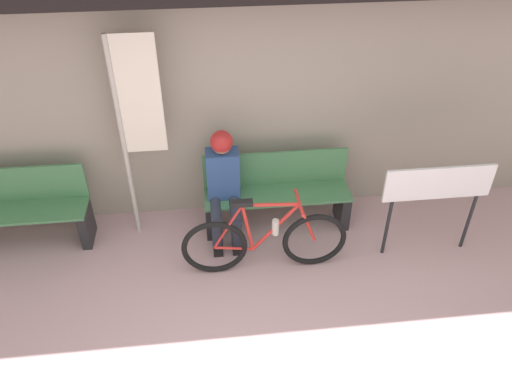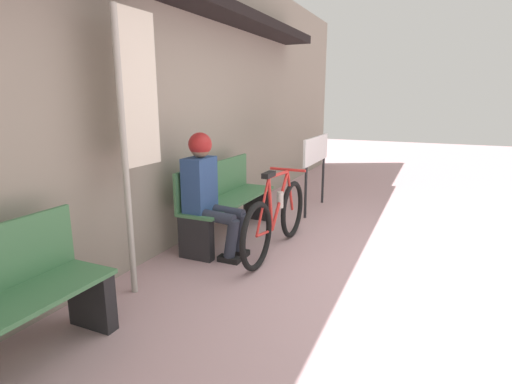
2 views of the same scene
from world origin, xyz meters
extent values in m
cube|color=#9E9384|center=(0.00, 2.54, 1.60)|extent=(12.00, 0.12, 3.20)
cube|color=#477F51|center=(0.45, 2.07, 0.44)|extent=(1.58, 0.42, 0.03)
cube|color=#477F51|center=(0.45, 2.26, 0.65)|extent=(1.58, 0.03, 0.40)
cube|color=#232326|center=(-0.29, 2.07, 0.21)|extent=(0.10, 0.36, 0.42)
cube|color=#232326|center=(1.19, 2.07, 0.21)|extent=(0.10, 0.36, 0.42)
torus|color=black|center=(-0.27, 1.42, 0.32)|extent=(0.65, 0.05, 0.65)
torus|color=black|center=(0.73, 1.42, 0.32)|extent=(0.65, 0.05, 0.65)
cylinder|color=red|center=(0.28, 1.42, 0.81)|extent=(0.54, 0.03, 0.07)
cylinder|color=red|center=(0.33, 1.42, 0.53)|extent=(0.46, 0.03, 0.55)
cylinder|color=red|center=(0.06, 1.42, 0.54)|extent=(0.13, 0.03, 0.57)
cylinder|color=red|center=(-0.08, 1.42, 0.29)|extent=(0.38, 0.03, 0.09)
cylinder|color=red|center=(-0.13, 1.42, 0.57)|extent=(0.30, 0.02, 0.51)
cylinder|color=red|center=(0.64, 1.42, 0.56)|extent=(0.21, 0.03, 0.48)
cube|color=black|center=(0.01, 1.42, 0.85)|extent=(0.20, 0.07, 0.05)
cylinder|color=red|center=(0.55, 1.42, 0.81)|extent=(0.03, 0.40, 0.03)
cylinder|color=beige|center=(0.33, 1.42, 0.53)|extent=(0.07, 0.07, 0.17)
cylinder|color=#2D3342|center=(-0.23, 1.87, 0.44)|extent=(0.11, 0.40, 0.13)
cylinder|color=#2D3342|center=(-0.23, 1.70, 0.24)|extent=(0.11, 0.17, 0.39)
cube|color=black|center=(-0.23, 1.73, 0.03)|extent=(0.10, 0.22, 0.06)
cylinder|color=#2D3342|center=(-0.03, 1.87, 0.44)|extent=(0.11, 0.40, 0.13)
cylinder|color=#2D3342|center=(-0.03, 1.70, 0.24)|extent=(0.11, 0.17, 0.39)
cube|color=black|center=(-0.03, 1.73, 0.03)|extent=(0.10, 0.22, 0.06)
cube|color=#2D4C84|center=(-0.13, 2.11, 0.72)|extent=(0.34, 0.22, 0.54)
sphere|color=#9E7556|center=(-0.13, 2.09, 1.09)|extent=(0.20, 0.20, 0.20)
sphere|color=#B22323|center=(-0.13, 2.09, 1.12)|extent=(0.23, 0.23, 0.23)
cube|color=#477F51|center=(-2.26, 2.07, 0.44)|extent=(1.40, 0.42, 0.03)
cube|color=#477F51|center=(-2.26, 2.26, 0.65)|extent=(1.40, 0.03, 0.40)
cube|color=#232326|center=(-1.62, 2.07, 0.21)|extent=(0.10, 0.36, 0.42)
cylinder|color=#B7B2A8|center=(-1.09, 2.16, 1.11)|extent=(0.05, 0.05, 2.22)
cube|color=silver|center=(-0.87, 2.16, 1.62)|extent=(0.40, 0.02, 1.19)
cylinder|color=#232326|center=(1.50, 1.51, 0.34)|extent=(0.04, 0.04, 0.69)
cylinder|color=#232326|center=(2.37, 1.51, 0.34)|extent=(0.04, 0.04, 0.69)
cube|color=white|center=(1.93, 1.51, 0.87)|extent=(1.09, 0.03, 0.36)
camera|label=1|loc=(-0.26, -2.20, 3.66)|focal=35.00mm
camera|label=2|loc=(-3.44, 0.00, 1.56)|focal=28.00mm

